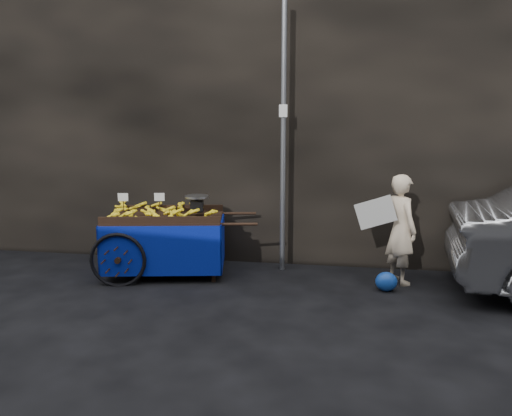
# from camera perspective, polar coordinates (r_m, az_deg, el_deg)

# --- Properties ---
(ground) EXTENTS (80.00, 80.00, 0.00)m
(ground) POSITION_cam_1_polar(r_m,az_deg,el_deg) (6.59, -0.98, -10.07)
(ground) COLOR black
(ground) RESTS_ON ground
(building_wall) EXTENTS (13.50, 2.00, 5.00)m
(building_wall) POSITION_cam_1_polar(r_m,az_deg,el_deg) (8.72, 4.79, 11.48)
(building_wall) COLOR black
(building_wall) RESTS_ON ground
(street_pole) EXTENTS (0.12, 0.10, 4.00)m
(street_pole) POSITION_cam_1_polar(r_m,az_deg,el_deg) (7.44, 3.14, 7.99)
(street_pole) COLOR slate
(street_pole) RESTS_ON ground
(banana_cart) EXTENTS (2.47, 1.46, 1.26)m
(banana_cart) POSITION_cam_1_polar(r_m,az_deg,el_deg) (7.48, -10.76, -1.65)
(banana_cart) COLOR black
(banana_cart) RESTS_ON ground
(vendor) EXTENTS (0.96, 0.67, 1.54)m
(vendor) POSITION_cam_1_polar(r_m,az_deg,el_deg) (7.22, 16.20, -2.33)
(vendor) COLOR beige
(vendor) RESTS_ON ground
(plastic_bag) EXTENTS (0.29, 0.23, 0.26)m
(plastic_bag) POSITION_cam_1_polar(r_m,az_deg,el_deg) (6.97, 14.66, -8.14)
(plastic_bag) COLOR #1746B1
(plastic_bag) RESTS_ON ground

